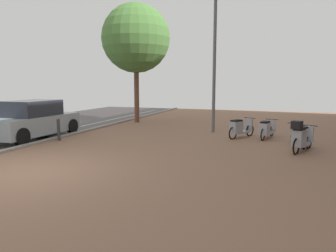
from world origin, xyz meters
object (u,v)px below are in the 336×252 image
Objects in this scene: lamp_post at (215,56)px; parked_car_near at (33,121)px; scooter_near at (300,135)px; scooter_far at (239,128)px; scooter_extra at (301,137)px; bollard_far at (59,130)px; scooter_mid at (266,129)px; street_tree at (136,39)px.

parked_car_near is at bearing -150.35° from lamp_post.
parked_car_near reaches higher than scooter_near.
scooter_extra is (2.11, -2.07, 0.08)m from scooter_far.
scooter_near is at bearing 11.58° from bollard_far.
scooter_mid is at bearing 116.25° from scooter_extra.
bollard_far is (-0.41, -6.23, -4.16)m from street_tree.
scooter_mid is at bearing 16.85° from parked_car_near.
scooter_near reaches higher than scooter_mid.
scooter_far is 7.01m from bollard_far.
scooter_near is 10.11m from parked_car_near.
street_tree is (-7.02, 3.25, 4.19)m from scooter_mid.
parked_car_near is 1.49m from bollard_far.
scooter_near is 2.01× the size of bollard_far.
scooter_far is at bearing -29.45° from street_tree.
bollard_far is at bearing -174.85° from scooter_extra.
scooter_near is 1.04× the size of scooter_extra.
scooter_extra is 9.97m from parked_car_near.
scooter_extra is 1.94× the size of bollard_far.
scooter_mid is at bearing -24.87° from street_tree.
bollard_far reaches higher than scooter_mid.
street_tree is 7.81× the size of bollard_far.
bollard_far is at bearing -11.42° from parked_car_near.
scooter_extra is (1.09, -2.21, 0.10)m from scooter_mid.
bollard_far is (-8.52, -0.77, -0.06)m from scooter_extra.
scooter_far is 8.26m from parked_car_near.
scooter_near is at bearing 8.33° from parked_car_near.
lamp_post reaches higher than parked_car_near.
scooter_mid is 3.89m from lamp_post.
scooter_far is (-2.15, 1.09, -0.00)m from scooter_near.
lamp_post reaches higher than scooter_far.
street_tree is at bearing 155.13° from scooter_mid.
street_tree is at bearing 151.23° from scooter_near.
lamp_post reaches higher than scooter_near.
scooter_far is 0.96× the size of scooter_extra.
street_tree is (-6.00, 3.39, 4.17)m from scooter_far.
bollard_far is at bearing -93.78° from street_tree.
scooter_mid is 2.46m from scooter_extra.
street_tree is at bearing 146.04° from scooter_extra.
scooter_extra is at bearing 5.15° from bollard_far.
lamp_post is at bearing 29.65° from parked_car_near.
scooter_far is 0.25× the size of lamp_post.
parked_car_near is at bearing -107.28° from street_tree.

